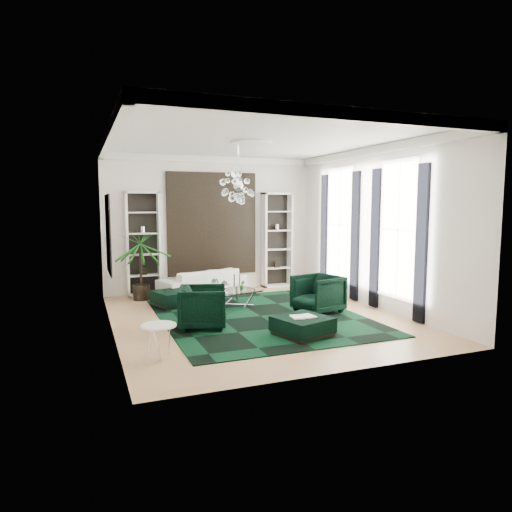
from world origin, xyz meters
name	(u,v)px	position (x,y,z in m)	size (l,w,h in m)	color
floor	(256,318)	(0.00, 0.00, -0.01)	(6.00, 7.00, 0.02)	tan
ceiling	(256,139)	(0.00, 0.00, 3.81)	(6.00, 7.00, 0.02)	white
wall_back	(212,224)	(0.00, 3.51, 1.90)	(6.00, 0.02, 3.80)	silver
wall_front	(346,243)	(0.00, -3.51, 1.90)	(6.00, 0.02, 3.80)	silver
wall_left	(109,234)	(-3.01, 0.00, 1.90)	(0.02, 7.00, 3.80)	silver
wall_right	(374,228)	(3.01, 0.00, 1.90)	(0.02, 7.00, 3.80)	silver
crown_molding	(256,144)	(0.00, 0.00, 3.70)	(6.00, 7.00, 0.18)	white
ceiling_medallion	(251,143)	(0.00, 0.30, 3.77)	(0.90, 0.90, 0.05)	white
tapestry	(212,224)	(0.00, 3.46, 1.90)	(2.50, 0.06, 2.80)	black
shelving_left	(143,244)	(-1.95, 3.31, 1.40)	(0.90, 0.38, 2.80)	white
shelving_right	(277,240)	(1.95, 3.31, 1.40)	(0.90, 0.38, 2.80)	white
painting	(109,234)	(-2.97, 0.60, 1.85)	(0.04, 1.30, 1.60)	black
window_near	(398,230)	(2.99, -0.90, 1.90)	(0.03, 1.10, 2.90)	white
curtain_near_a	(422,244)	(2.96, -1.68, 1.65)	(0.07, 0.30, 3.25)	black
curtain_near_b	(375,239)	(2.96, -0.12, 1.65)	(0.07, 0.30, 3.25)	black
window_far	(340,225)	(2.99, 1.50, 1.90)	(0.03, 1.10, 2.90)	white
curtain_far_a	(355,236)	(2.96, 0.72, 1.65)	(0.07, 0.30, 3.25)	black
curtain_far_b	(324,233)	(2.96, 2.28, 1.65)	(0.07, 0.30, 3.25)	black
rug	(260,316)	(0.10, 0.01, 0.01)	(4.20, 5.00, 0.02)	black
sofa	(203,282)	(-0.45, 2.89, 0.35)	(2.38, 0.93, 0.69)	white
armchair_left	(203,307)	(-1.30, -0.40, 0.42)	(0.90, 0.93, 0.85)	black
armchair_right	(318,294)	(1.47, -0.09, 0.43)	(0.92, 0.95, 0.86)	black
coffee_table	(226,298)	(-0.33, 1.16, 0.22)	(1.29, 1.29, 0.44)	white
ottoman_side	(174,299)	(-1.47, 1.75, 0.19)	(0.85, 0.85, 0.38)	black
ottoman_front	(303,327)	(0.30, -1.63, 0.18)	(0.91, 0.91, 0.36)	black
book	(303,316)	(0.30, -1.63, 0.38)	(0.46, 0.31, 0.03)	white
side_table	(159,342)	(-2.41, -1.91, 0.27)	(0.56, 0.56, 0.54)	white
palm	(140,254)	(-2.09, 2.80, 1.19)	(1.48, 1.48, 2.37)	#185918
chandelier	(238,186)	(-0.29, 0.33, 2.85)	(0.88, 0.88, 0.79)	white
table_plant	(242,285)	(-0.01, 0.89, 0.56)	(0.13, 0.11, 0.24)	#185918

